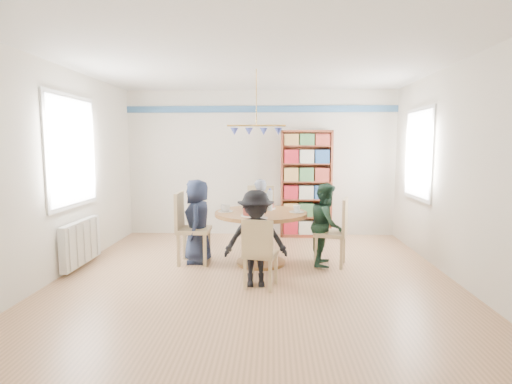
# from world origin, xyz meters

# --- Properties ---
(ground) EXTENTS (5.00, 5.00, 0.00)m
(ground) POSITION_xyz_m (0.00, 0.00, 0.00)
(ground) COLOR tan
(room_shell) EXTENTS (5.00, 5.00, 5.00)m
(room_shell) POSITION_xyz_m (-0.26, 0.87, 1.65)
(room_shell) COLOR white
(room_shell) RESTS_ON ground
(radiator) EXTENTS (0.12, 1.00, 0.60)m
(radiator) POSITION_xyz_m (-2.42, 0.30, 0.35)
(radiator) COLOR silver
(radiator) RESTS_ON ground
(dining_table) EXTENTS (1.30, 1.30, 0.75)m
(dining_table) POSITION_xyz_m (0.06, 0.56, 0.56)
(dining_table) COLOR brown
(dining_table) RESTS_ON ground
(chair_left) EXTENTS (0.45, 0.45, 1.02)m
(chair_left) POSITION_xyz_m (-0.98, 0.55, 0.56)
(chair_left) COLOR tan
(chair_left) RESTS_ON ground
(chair_right) EXTENTS (0.52, 0.52, 0.96)m
(chair_right) POSITION_xyz_m (1.12, 0.51, 0.53)
(chair_right) COLOR tan
(chair_right) RESTS_ON ground
(chair_far) EXTENTS (0.45, 0.45, 1.01)m
(chair_far) POSITION_xyz_m (0.03, 1.59, 0.56)
(chair_far) COLOR tan
(chair_far) RESTS_ON ground
(chair_near) EXTENTS (0.44, 0.44, 0.84)m
(chair_near) POSITION_xyz_m (0.07, -0.45, 0.46)
(chair_near) COLOR tan
(chair_near) RESTS_ON ground
(person_left) EXTENTS (0.44, 0.62, 1.20)m
(person_left) POSITION_xyz_m (-0.85, 0.60, 0.60)
(person_left) COLOR #181F35
(person_left) RESTS_ON ground
(person_right) EXTENTS (0.54, 0.64, 1.16)m
(person_right) POSITION_xyz_m (0.98, 0.56, 0.58)
(person_right) COLOR #193224
(person_right) RESTS_ON ground
(person_far) EXTENTS (0.42, 0.28, 1.14)m
(person_far) POSITION_xyz_m (0.02, 1.48, 0.57)
(person_far) COLOR gray
(person_far) RESTS_ON ground
(person_near) EXTENTS (0.78, 0.48, 1.16)m
(person_near) POSITION_xyz_m (0.03, -0.35, 0.58)
(person_near) COLOR black
(person_near) RESTS_ON ground
(bookshelf) EXTENTS (0.93, 0.28, 1.95)m
(bookshelf) POSITION_xyz_m (0.84, 2.34, 0.96)
(bookshelf) COLOR maroon
(bookshelf) RESTS_ON ground
(tableware) EXTENTS (1.22, 1.22, 0.32)m
(tableware) POSITION_xyz_m (0.04, 0.59, 0.82)
(tableware) COLOR white
(tableware) RESTS_ON dining_table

